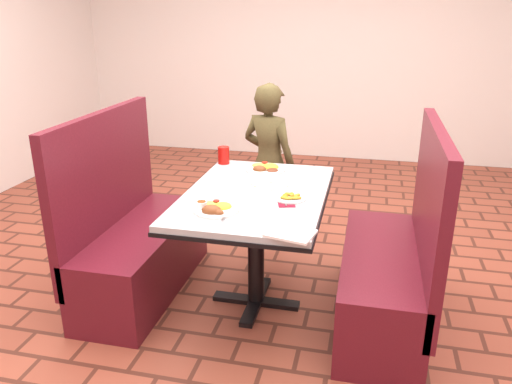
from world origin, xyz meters
The scene contains 14 objects.
dining_table centered at (0.00, 0.00, 0.65)m, with size 0.81×1.21×0.75m.
booth_bench_left centered at (-0.80, 0.00, 0.33)m, with size 0.47×1.20×1.17m.
booth_bench_right centered at (0.80, 0.00, 0.33)m, with size 0.47×1.20×1.17m.
diner_person centered at (-0.14, 1.03, 0.62)m, with size 0.45×0.30×1.24m, color brown.
near_dinner_plate centered at (-0.14, -0.34, 0.78)m, with size 0.24×0.24×0.08m.
far_dinner_plate centered at (-0.03, 0.42, 0.77)m, with size 0.26×0.26×0.07m.
plantain_plate centered at (0.21, -0.08, 0.76)m, with size 0.17×0.17×0.03m.
maroon_napkin centered at (0.21, -0.16, 0.75)m, with size 0.09×0.09×0.00m, color maroon.
spoon_utensil centered at (0.20, -0.13, 0.75)m, with size 0.01×0.13×0.00m, color silver.
red_tumbler centered at (-0.35, 0.52, 0.81)m, with size 0.08×0.08×0.12m, color red.
paper_napkin centered at (0.29, -0.54, 0.76)m, with size 0.22×0.16×0.01m, color white.
knife_utensil centered at (-0.10, -0.36, 0.76)m, with size 0.01×0.18×0.00m, color silver.
fork_utensil centered at (-0.06, -0.40, 0.76)m, with size 0.01×0.16×0.00m, color silver.
lettuce_shreds centered at (0.04, 0.06, 0.75)m, with size 0.28×0.32×0.00m, color #8CC54F, non-canonical shape.
Camera 1 is at (0.62, -2.66, 1.74)m, focal length 35.00 mm.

